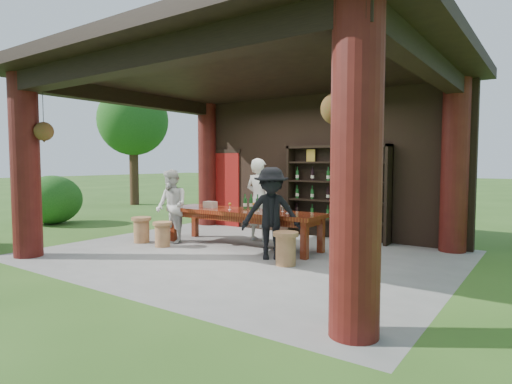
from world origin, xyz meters
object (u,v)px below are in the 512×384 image
Objects in this scene: stool_near_right at (286,248)px; stool_far_left at (141,229)px; stool_near_left at (162,234)px; guest_woman at (172,206)px; wine_shelf at (336,192)px; napkin_basket at (210,205)px; host at (259,200)px; guest_man at (271,213)px; tasting_table at (242,216)px.

stool_far_left is (-3.60, -0.03, -0.01)m from stool_near_right.
guest_woman reaches higher than stool_near_left.
wine_shelf is 4.25× the size of stool_near_right.
stool_near_left is 1.96× the size of napkin_basket.
stool_far_left is at bearing -130.04° from guest_woman.
stool_far_left is 2.11× the size of napkin_basket.
host reaches higher than stool_far_left.
guest_woman reaches higher than stool_far_left.
stool_near_right is 0.31× the size of host.
host is (-1.32, -1.13, -0.15)m from wine_shelf.
stool_near_left is 0.93× the size of stool_far_left.
wine_shelf is at bearing 59.43° from guest_woman.
wine_shelf is 1.74m from host.
napkin_basket is (-2.37, 0.81, 0.52)m from stool_near_right.
guest_woman is at bearing -138.31° from wine_shelf.
wine_shelf is 4.69× the size of stool_near_left.
napkin_basket reaches higher than stool_near_right.
host reaches higher than napkin_basket.
host is 1.80m from guest_man.
wine_shelf is at bearing -134.98° from host.
stool_far_left is at bearing -155.92° from tasting_table.
guest_woman is (-1.48, -0.56, 0.15)m from tasting_table.
stool_far_left is 2.61m from host.
host is at bearing 40.06° from stool_far_left.
stool_far_left is at bearing 148.88° from guest_man.
host is 1.15× the size of guest_woman.
wine_shelf is at bearing 56.44° from tasting_table.
wine_shelf is 4.34m from stool_far_left.
guest_woman is at bearing 32.22° from stool_far_left.
stool_near_left is 0.32× the size of guest_woman.
stool_near_right is at bearing -65.93° from guest_man.
host is 1.07m from napkin_basket.
stool_near_left is at bearing -51.60° from guest_woman.
host is at bearing 97.28° from tasting_table.
stool_near_right is 1.03× the size of stool_far_left.
tasting_table reaches higher than stool_near_left.
guest_man is (1.20, -1.34, -0.09)m from host.
host reaches higher than stool_near_right.
napkin_basket is (-0.81, -0.07, 0.19)m from tasting_table.
tasting_table reaches higher than stool_near_right.
tasting_table is 0.78m from host.
host is (-1.65, 1.60, 0.61)m from stool_near_right.
host is 1.89m from guest_woman.
guest_man reaches higher than stool_far_left.
tasting_table is 1.28m from guest_man.
guest_woman is at bearing -143.89° from napkin_basket.
wine_shelf is at bearing 40.23° from stool_far_left.
tasting_table is at bearing 114.34° from guest_man.
napkin_basket is (1.23, 0.84, 0.53)m from stool_far_left.
tasting_table is 1.58m from guest_woman.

